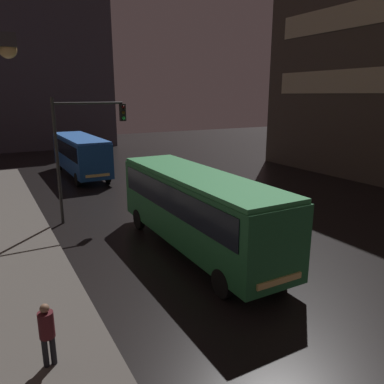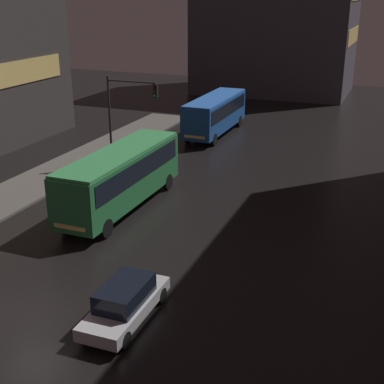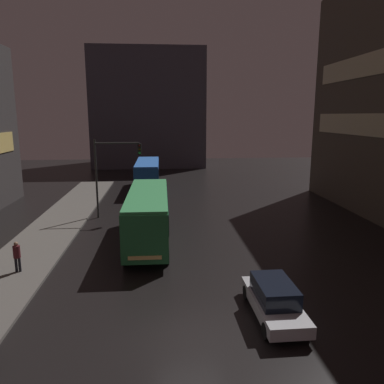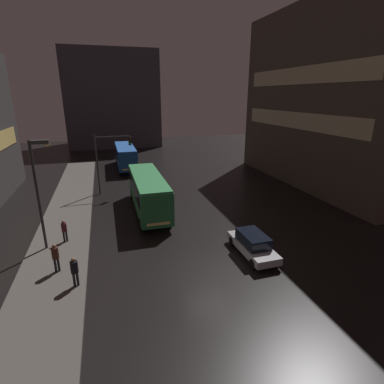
{
  "view_description": "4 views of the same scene",
  "coord_description": "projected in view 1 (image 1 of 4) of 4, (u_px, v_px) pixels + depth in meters",
  "views": [
    {
      "loc": [
        -9.4,
        -2.07,
        6.53
      ],
      "look_at": [
        -0.08,
        14.58,
        1.56
      ],
      "focal_mm": 35.0,
      "sensor_mm": 36.0,
      "label": 1
    },
    {
      "loc": [
        12.33,
        -14.05,
        11.72
      ],
      "look_at": [
        2.78,
        10.07,
        1.94
      ],
      "focal_mm": 50.0,
      "sensor_mm": 36.0,
      "label": 2
    },
    {
      "loc": [
        -0.96,
        -12.88,
        8.27
      ],
      "look_at": [
        1.31,
        14.73,
        2.59
      ],
      "focal_mm": 35.0,
      "sensor_mm": 36.0,
      "label": 3
    },
    {
      "loc": [
        -5.33,
        -14.93,
        10.29
      ],
      "look_at": [
        2.41,
        11.47,
        1.31
      ],
      "focal_mm": 28.0,
      "sensor_mm": 36.0,
      "label": 4
    }
  ],
  "objects": [
    {
      "name": "bus_near",
      "position": [
        196.0,
        204.0,
        15.68
      ],
      "size": [
        2.63,
        10.43,
        3.4
      ],
      "rotation": [
        0.0,
        0.0,
        3.14
      ],
      "color": "#236B38",
      "rests_on": "ground"
    },
    {
      "name": "building_far_backdrop",
      "position": [
        31.0,
        72.0,
        47.85
      ],
      "size": [
        18.07,
        12.0,
        18.6
      ],
      "color": "#423D47",
      "rests_on": "ground"
    },
    {
      "name": "bus_far",
      "position": [
        80.0,
        152.0,
        30.54
      ],
      "size": [
        2.55,
        9.84,
        3.26
      ],
      "rotation": [
        0.0,
        0.0,
        3.14
      ],
      "color": "#194793",
      "rests_on": "ground"
    },
    {
      "name": "sidewalk_left",
      "position": [
        20.0,
        302.0,
        12.01
      ],
      "size": [
        4.0,
        48.0,
        0.15
      ],
      "color": "#56514C",
      "rests_on": "ground"
    },
    {
      "name": "traffic_light_main",
      "position": [
        82.0,
        138.0,
        19.13
      ],
      "size": [
        3.76,
        0.35,
        6.42
      ],
      "color": "#2D2D2D",
      "rests_on": "ground"
    },
    {
      "name": "pedestrian_near",
      "position": [
        47.0,
        330.0,
        8.88
      ],
      "size": [
        0.49,
        0.49,
        1.65
      ],
      "rotation": [
        0.0,
        0.0,
        4.23
      ],
      "color": "black",
      "rests_on": "sidewalk_left"
    }
  ]
}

